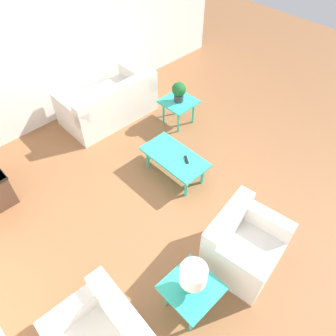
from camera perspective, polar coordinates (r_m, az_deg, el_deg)
ground_plane at (r=5.11m, az=3.70°, el=-4.00°), size 14.00×14.00×0.00m
wall_right at (r=6.27m, az=-17.73°, el=20.32°), size 0.12×7.20×2.70m
sofa at (r=6.33m, az=-10.21°, el=10.97°), size 0.97×1.71×0.81m
armchair at (r=4.28m, az=12.77°, el=-13.04°), size 0.91×1.00×0.82m
coffee_table at (r=5.08m, az=1.17°, el=1.73°), size 1.06×0.55×0.40m
side_table_plant at (r=6.05m, az=1.85°, el=11.11°), size 0.57×0.57×0.48m
side_table_lamp at (r=3.85m, az=4.11°, el=-20.39°), size 0.57×0.57×0.48m
potted_plant at (r=5.89m, az=1.92°, el=13.26°), size 0.25×0.25×0.37m
table_lamp at (r=3.53m, az=4.43°, el=-18.21°), size 0.29×0.29×0.42m
remote_control at (r=4.98m, az=3.21°, el=1.46°), size 0.16×0.12×0.02m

